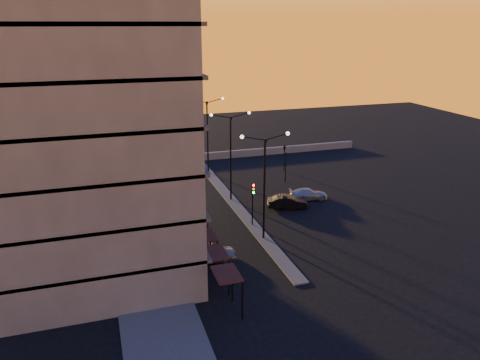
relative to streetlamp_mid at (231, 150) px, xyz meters
name	(u,v)px	position (x,y,z in m)	size (l,w,h in m)	color
ground	(263,239)	(0.00, -10.00, -5.59)	(120.00, 120.00, 0.00)	black
sidewalk_west	(138,235)	(-10.50, -6.00, -5.53)	(5.00, 40.00, 0.12)	#50504D
median	(231,200)	(0.00, 0.00, -5.53)	(1.20, 36.00, 0.12)	#50504D
parapet	(212,156)	(2.00, 16.00, -5.09)	(44.00, 0.50, 1.00)	slate
building	(82,114)	(-14.00, -9.97, 6.32)	(14.35, 17.08, 25.00)	#69645D
streetlamp_near	(264,179)	(0.00, -10.00, 0.00)	(4.32, 0.32, 9.51)	black
streetlamp_mid	(231,150)	(0.00, 0.00, 0.00)	(4.32, 0.32, 9.51)	black
streetlamp_far	(207,130)	(0.00, 10.00, 0.00)	(4.32, 0.32, 9.51)	black
traffic_light_main	(253,197)	(0.00, -7.13, -2.70)	(0.28, 0.44, 4.25)	black
signal_east_a	(286,166)	(8.00, 4.00, -3.66)	(0.13, 0.16, 3.60)	black
signal_east_b	(284,147)	(9.50, 8.00, -2.49)	(0.42, 1.99, 3.60)	black
car_hatchback	(208,252)	(-5.64, -12.43, -4.83)	(1.80, 4.48, 1.53)	#919398
car_sedan	(287,202)	(4.87, -3.93, -4.92)	(1.42, 4.08, 1.34)	black
car_wagon	(308,194)	(8.00, -2.31, -4.99)	(1.68, 4.14, 1.20)	#AFB2B7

